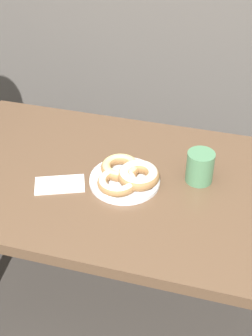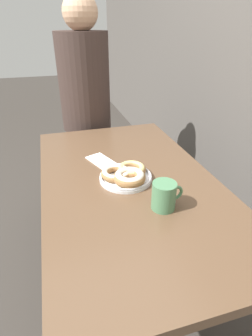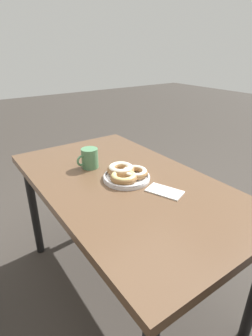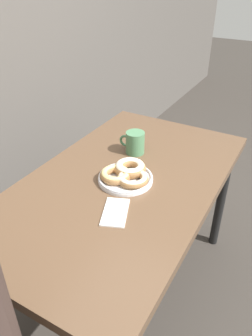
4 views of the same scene
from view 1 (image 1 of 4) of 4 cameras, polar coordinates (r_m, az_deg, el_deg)
name	(u,v)px [view 1 (image 1 of 4)]	position (r m, az deg, el deg)	size (l,w,h in m)	color
dining_table	(126,197)	(1.58, -0.02, -3.53)	(1.29, 0.75, 0.72)	brown
donut_plate	(127,176)	(1.50, 0.09, -0.96)	(0.23, 0.24, 0.06)	white
coffee_mug	(200,166)	(1.52, 9.01, 0.22)	(0.09, 0.12, 0.11)	#4C7F56
napkin	(60,185)	(1.52, -8.07, -2.01)	(0.18, 0.14, 0.01)	white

